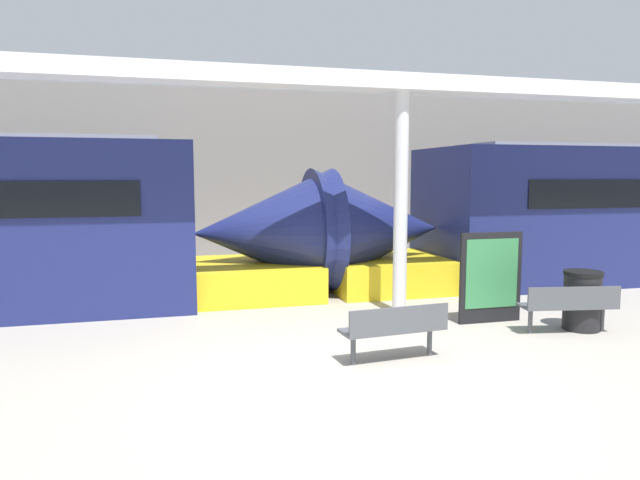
% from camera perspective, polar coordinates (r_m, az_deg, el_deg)
% --- Properties ---
extents(ground_plane, '(60.00, 60.00, 0.00)m').
position_cam_1_polar(ground_plane, '(7.02, 2.78, -14.24)').
color(ground_plane, '#A8A093').
extents(station_wall, '(56.00, 0.20, 5.00)m').
position_cam_1_polar(station_wall, '(17.18, -8.29, 6.46)').
color(station_wall, gray).
rests_on(station_wall, ground_plane).
extents(bench_near, '(1.47, 0.57, 0.77)m').
position_cam_1_polar(bench_near, '(7.73, 7.53, -8.61)').
color(bench_near, '#4C4F54').
rests_on(bench_near, ground_plane).
extents(bench_far, '(1.54, 0.69, 0.77)m').
position_cam_1_polar(bench_far, '(9.81, 23.69, -5.87)').
color(bench_far, '#4C4F54').
rests_on(bench_far, ground_plane).
extents(trash_bin, '(0.60, 0.60, 0.96)m').
position_cam_1_polar(trash_bin, '(10.15, 24.73, -5.49)').
color(trash_bin, black).
rests_on(trash_bin, ground_plane).
extents(poster_board, '(1.14, 0.07, 1.54)m').
position_cam_1_polar(poster_board, '(10.04, 16.71, -3.58)').
color(poster_board, black).
rests_on(poster_board, ground_plane).
extents(support_column_near, '(0.25, 0.25, 3.93)m').
position_cam_1_polar(support_column_near, '(10.18, 8.07, 3.49)').
color(support_column_near, silver).
rests_on(support_column_near, ground_plane).
extents(canopy_beam, '(28.00, 0.60, 0.28)m').
position_cam_1_polar(canopy_beam, '(10.29, 8.26, 15.26)').
color(canopy_beam, silver).
rests_on(canopy_beam, support_column_near).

